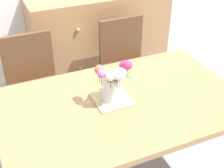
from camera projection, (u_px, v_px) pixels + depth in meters
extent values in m
cube|color=#9E7047|center=(122.00, 104.00, 2.03)|extent=(1.55, 0.96, 0.04)
cylinder|color=#9E7047|center=(12.00, 137.00, 2.30)|extent=(0.07, 0.07, 0.69)
cylinder|color=#9E7047|center=(174.00, 94.00, 2.77)|extent=(0.07, 0.07, 0.69)
cube|color=brown|center=(36.00, 92.00, 2.59)|extent=(0.42, 0.42, 0.04)
cylinder|color=brown|center=(66.00, 122.00, 2.65)|extent=(0.04, 0.04, 0.44)
cylinder|color=brown|center=(23.00, 133.00, 2.53)|extent=(0.04, 0.04, 0.44)
cylinder|color=brown|center=(55.00, 99.00, 2.92)|extent=(0.04, 0.04, 0.44)
cylinder|color=brown|center=(15.00, 108.00, 2.80)|extent=(0.04, 0.04, 0.44)
cube|color=brown|center=(28.00, 57.00, 2.62)|extent=(0.42, 0.04, 0.42)
cube|color=brown|center=(129.00, 71.00, 2.88)|extent=(0.42, 0.42, 0.04)
cylinder|color=brown|center=(154.00, 98.00, 2.93)|extent=(0.04, 0.04, 0.44)
cylinder|color=brown|center=(119.00, 107.00, 2.81)|extent=(0.04, 0.04, 0.44)
cylinder|color=brown|center=(137.00, 79.00, 3.21)|extent=(0.04, 0.04, 0.44)
cylinder|color=brown|center=(104.00, 87.00, 3.09)|extent=(0.04, 0.04, 0.44)
cube|color=brown|center=(121.00, 40.00, 2.90)|extent=(0.42, 0.04, 0.42)
cube|color=#9E7047|center=(100.00, 42.00, 3.29)|extent=(1.40, 0.44, 1.00)
sphere|color=#B7933D|center=(78.00, 30.00, 2.86)|extent=(0.04, 0.04, 0.04)
sphere|color=#B7933D|center=(137.00, 20.00, 3.06)|extent=(0.04, 0.04, 0.04)
sphere|color=#B7933D|center=(80.00, 68.00, 3.08)|extent=(0.04, 0.04, 0.04)
sphere|color=#B7933D|center=(135.00, 56.00, 3.28)|extent=(0.04, 0.04, 0.04)
cube|color=tan|center=(112.00, 99.00, 2.04)|extent=(0.23, 0.23, 0.01)
cylinder|color=silver|center=(112.00, 88.00, 1.99)|extent=(0.12, 0.12, 0.16)
sphere|color=#B266C6|center=(117.00, 76.00, 1.92)|extent=(0.07, 0.07, 0.07)
cylinder|color=#478438|center=(117.00, 78.00, 1.93)|extent=(0.01, 0.01, 0.03)
sphere|color=#D12D66|center=(127.00, 65.00, 1.94)|extent=(0.06, 0.06, 0.06)
cylinder|color=#478438|center=(127.00, 71.00, 1.96)|extent=(0.01, 0.01, 0.08)
sphere|color=#E55B4C|center=(99.00, 70.00, 1.88)|extent=(0.06, 0.06, 0.06)
cylinder|color=#478438|center=(100.00, 76.00, 1.91)|extent=(0.01, 0.01, 0.08)
sphere|color=#EA9EBC|center=(117.00, 76.00, 1.88)|extent=(0.05, 0.05, 0.05)
cylinder|color=#478438|center=(117.00, 80.00, 1.89)|extent=(0.01, 0.01, 0.06)
sphere|color=white|center=(120.00, 74.00, 1.83)|extent=(0.07, 0.07, 0.07)
cylinder|color=#478438|center=(120.00, 81.00, 1.86)|extent=(0.01, 0.01, 0.09)
sphere|color=#EFD14C|center=(109.00, 76.00, 1.91)|extent=(0.05, 0.05, 0.05)
cylinder|color=#478438|center=(109.00, 79.00, 1.93)|extent=(0.01, 0.01, 0.04)
sphere|color=white|center=(117.00, 75.00, 1.82)|extent=(0.05, 0.05, 0.05)
cylinder|color=#478438|center=(117.00, 82.00, 1.84)|extent=(0.01, 0.01, 0.09)
sphere|color=#B266C6|center=(102.00, 74.00, 1.86)|extent=(0.05, 0.05, 0.05)
cylinder|color=#478438|center=(102.00, 79.00, 1.88)|extent=(0.01, 0.01, 0.08)
sphere|color=white|center=(111.00, 76.00, 1.83)|extent=(0.06, 0.06, 0.06)
cylinder|color=#478438|center=(111.00, 82.00, 1.85)|extent=(0.01, 0.01, 0.08)
sphere|color=#D12D66|center=(123.00, 65.00, 1.98)|extent=(0.05, 0.05, 0.05)
cylinder|color=#478438|center=(123.00, 69.00, 2.00)|extent=(0.01, 0.01, 0.06)
ellipsoid|color=#478438|center=(128.00, 77.00, 1.93)|extent=(0.07, 0.06, 0.03)
ellipsoid|color=#478438|center=(105.00, 77.00, 1.89)|extent=(0.07, 0.05, 0.04)
ellipsoid|color=#478438|center=(125.00, 74.00, 1.92)|extent=(0.07, 0.06, 0.04)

